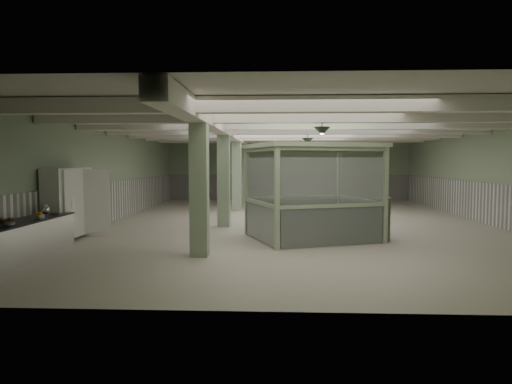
{
  "coord_description": "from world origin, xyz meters",
  "views": [
    {
      "loc": [
        -0.64,
        -16.79,
        2.29
      ],
      "look_at": [
        -1.32,
        -2.26,
        1.3
      ],
      "focal_mm": 32.0,
      "sensor_mm": 36.0,
      "label": 1
    }
  ],
  "objects_px": {
    "prep_counter": "(12,243)",
    "walkin_cooler": "(69,206)",
    "guard_booth": "(312,176)",
    "filing_cabinet": "(383,219)"
  },
  "relations": [
    {
      "from": "prep_counter",
      "to": "filing_cabinet",
      "type": "bearing_deg",
      "value": 21.19
    },
    {
      "from": "walkin_cooler",
      "to": "filing_cabinet",
      "type": "distance_m",
      "value": 9.07
    },
    {
      "from": "prep_counter",
      "to": "walkin_cooler",
      "type": "relative_size",
      "value": 2.1
    },
    {
      "from": "filing_cabinet",
      "to": "guard_booth",
      "type": "bearing_deg",
      "value": -172.1
    },
    {
      "from": "guard_booth",
      "to": "filing_cabinet",
      "type": "height_order",
      "value": "guard_booth"
    },
    {
      "from": "walkin_cooler",
      "to": "filing_cabinet",
      "type": "bearing_deg",
      "value": 2.98
    },
    {
      "from": "walkin_cooler",
      "to": "guard_booth",
      "type": "height_order",
      "value": "guard_booth"
    },
    {
      "from": "filing_cabinet",
      "to": "prep_counter",
      "type": "bearing_deg",
      "value": -146.78
    },
    {
      "from": "prep_counter",
      "to": "filing_cabinet",
      "type": "xyz_separation_m",
      "value": [
        8.96,
        3.47,
        0.16
      ]
    },
    {
      "from": "walkin_cooler",
      "to": "filing_cabinet",
      "type": "xyz_separation_m",
      "value": [
        9.05,
        0.47,
        -0.38
      ]
    }
  ]
}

